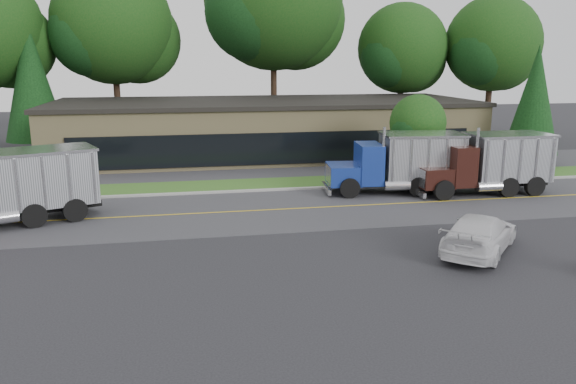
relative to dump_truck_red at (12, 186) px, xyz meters
name	(u,v)px	position (x,y,z in m)	size (l,w,h in m)	color
ground	(319,275)	(12.23, -8.81, -1.81)	(140.00, 140.00, 0.00)	#2F2F34
road	(276,210)	(12.23, 0.19, -1.81)	(60.00, 8.00, 0.02)	#4B4B50
center_line	(276,210)	(12.23, 0.19, -1.81)	(60.00, 0.12, 0.01)	gold
curb	(264,191)	(12.23, 4.39, -1.81)	(60.00, 0.30, 0.12)	#9E9E99
grass_verge	(260,184)	(12.23, 6.19, -1.81)	(60.00, 3.40, 0.03)	#3D6121
far_parking	(250,169)	(12.23, 11.19, -1.81)	(60.00, 7.00, 0.02)	#4B4B50
strip_mall	(265,129)	(14.23, 17.19, 0.19)	(32.00, 12.00, 4.00)	tan
tree_far_b	(115,30)	(2.39, 25.32, 8.05)	(10.83, 10.19, 15.44)	#382619
tree_far_c	(275,7)	(16.43, 25.35, 10.17)	(13.16, 12.38, 18.77)	#382619
tree_far_d	(403,53)	(28.36, 24.30, 6.20)	(8.80, 8.28, 12.56)	#382619
tree_far_e	(493,48)	(36.37, 22.30, 6.59)	(9.23, 8.68, 13.16)	#382619
evergreen_left	(32,80)	(-3.77, 21.19, 4.03)	(4.67, 4.67, 10.61)	#382619
evergreen_right	(535,100)	(32.23, 9.19, 2.83)	(3.72, 3.72, 8.45)	#382619
tree_verge	(418,125)	(22.28, 6.24, 1.57)	(3.73, 3.51, 5.31)	#382619
dump_truck_red	(12,186)	(0.00, 0.00, 0.00)	(8.72, 5.42, 3.36)	black
dump_truck_blue	(403,161)	(19.92, 2.67, 0.00)	(7.84, 3.37, 3.36)	black
dump_truck_maroon	(490,162)	(24.62, 1.57, 0.00)	(7.73, 2.68, 3.36)	black
rally_car	(479,233)	(19.01, -7.55, -1.05)	(2.11, 5.19, 1.51)	silver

